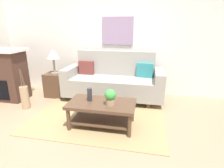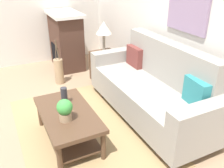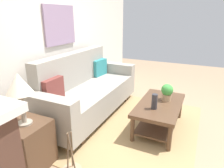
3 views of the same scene
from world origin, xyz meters
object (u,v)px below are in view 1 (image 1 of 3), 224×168
at_px(fireplace, 4,74).
at_px(throw_pillow_teal, 145,70).
at_px(potted_plant_tabletop, 110,97).
at_px(table_lamp, 53,55).
at_px(couch, 114,81).
at_px(throw_pillow_maroon, 87,68).
at_px(coffee_table, 102,109).
at_px(side_table, 56,84).
at_px(framed_painting, 118,31).
at_px(floor_vase, 25,98).
at_px(tabletop_vase, 90,95).

bearing_deg(fireplace, throw_pillow_teal, 11.55).
height_order(potted_plant_tabletop, table_lamp, table_lamp).
height_order(couch, throw_pillow_maroon, couch).
xyz_separation_m(coffee_table, potted_plant_tabletop, (0.16, -0.06, 0.26)).
xyz_separation_m(throw_pillow_teal, potted_plant_tabletop, (-0.49, -1.44, -0.11)).
distance_m(potted_plant_tabletop, side_table, 2.04).
bearing_deg(side_table, coffee_table, -38.64).
relative_size(table_lamp, fireplace, 0.49).
height_order(throw_pillow_teal, framed_painting, framed_painting).
bearing_deg(floor_vase, throw_pillow_maroon, 46.37).
xyz_separation_m(throw_pillow_maroon, tabletop_vase, (0.51, -1.34, -0.14)).
relative_size(tabletop_vase, potted_plant_tabletop, 0.83).
bearing_deg(table_lamp, floor_vase, -108.07).
bearing_deg(potted_plant_tabletop, throw_pillow_teal, 71.21).
height_order(throw_pillow_maroon, fireplace, fireplace).
distance_m(throw_pillow_teal, coffee_table, 1.57).
distance_m(throw_pillow_teal, table_lamp, 2.13).
distance_m(tabletop_vase, potted_plant_tabletop, 0.39).
bearing_deg(floor_vase, potted_plant_tabletop, -12.49).
height_order(tabletop_vase, side_table, tabletop_vase).
bearing_deg(coffee_table, fireplace, 163.26).
bearing_deg(fireplace, side_table, 22.08).
distance_m(coffee_table, tabletop_vase, 0.31).
relative_size(tabletop_vase, side_table, 0.39).
relative_size(throw_pillow_maroon, throw_pillow_teal, 1.00).
relative_size(fireplace, floor_vase, 2.45).
bearing_deg(potted_plant_tabletop, tabletop_vase, 165.02).
bearing_deg(couch, side_table, -176.06).
distance_m(couch, potted_plant_tabletop, 1.34).
distance_m(tabletop_vase, table_lamp, 1.73).
xyz_separation_m(throw_pillow_maroon, table_lamp, (-0.72, -0.22, 0.31)).
bearing_deg(coffee_table, side_table, 141.36).
xyz_separation_m(side_table, framed_painting, (1.41, 0.56, 1.24)).
bearing_deg(tabletop_vase, throw_pillow_maroon, 110.93).
relative_size(throw_pillow_maroon, floor_vase, 0.76).
distance_m(table_lamp, framed_painting, 1.60).
bearing_deg(tabletop_vase, coffee_table, -9.54).
xyz_separation_m(throw_pillow_maroon, potted_plant_tabletop, (0.89, -1.44, -0.11)).
bearing_deg(table_lamp, coffee_table, -38.64).
relative_size(couch, potted_plant_tabletop, 8.44).
height_order(fireplace, floor_vase, fireplace).
xyz_separation_m(throw_pillow_maroon, side_table, (-0.72, -0.22, -0.40)).
height_order(tabletop_vase, framed_painting, framed_painting).
xyz_separation_m(throw_pillow_maroon, framed_painting, (0.69, 0.34, 0.84)).
xyz_separation_m(couch, throw_pillow_maroon, (-0.69, 0.13, 0.25)).
bearing_deg(tabletop_vase, side_table, 137.70).
bearing_deg(couch, table_lamp, -176.06).
xyz_separation_m(throw_pillow_teal, framed_painting, (-0.69, 0.34, 0.84)).
relative_size(coffee_table, tabletop_vase, 5.06).
relative_size(floor_vase, framed_painting, 0.64).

